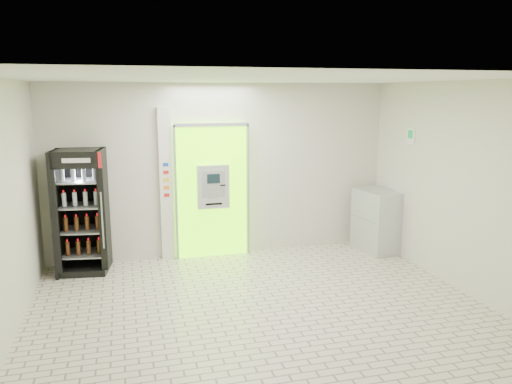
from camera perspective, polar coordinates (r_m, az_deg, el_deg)
name	(u,v)px	position (r m, az deg, el deg)	size (l,w,h in m)	color
ground	(261,309)	(6.81, 0.52, -13.26)	(6.00, 6.00, 0.00)	beige
room_shell	(261,173)	(6.27, 0.55, 2.24)	(6.00, 6.00, 6.00)	beige
atm_assembly	(212,190)	(8.66, -5.04, 0.21)	(1.30, 0.24, 2.33)	#76FF00
pillar	(166,185)	(8.58, -10.23, 0.83)	(0.22, 0.11, 2.60)	silver
beverage_cooler	(82,214)	(8.38, -19.29, -2.36)	(0.83, 0.78, 1.97)	black
steel_cabinet	(377,221)	(9.28, 13.63, -3.21)	(0.68, 0.91, 1.12)	#B8BBC1
exit_sign	(411,136)	(8.74, 17.27, 6.14)	(0.02, 0.22, 0.26)	white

